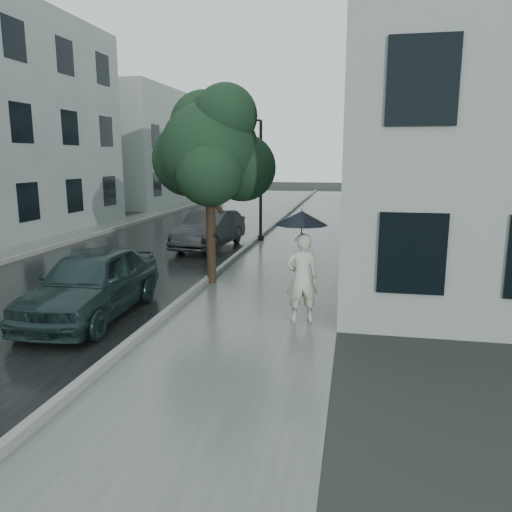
% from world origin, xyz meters
% --- Properties ---
extents(ground, '(120.00, 120.00, 0.00)m').
position_xyz_m(ground, '(0.00, 0.00, 0.00)').
color(ground, black).
rests_on(ground, ground).
extents(sidewalk, '(3.50, 60.00, 0.01)m').
position_xyz_m(sidewalk, '(0.25, 12.00, 0.00)').
color(sidewalk, slate).
rests_on(sidewalk, ground).
extents(kerb_near, '(0.15, 60.00, 0.15)m').
position_xyz_m(kerb_near, '(-1.57, 12.00, 0.07)').
color(kerb_near, slate).
rests_on(kerb_near, ground).
extents(asphalt_road, '(6.85, 60.00, 0.00)m').
position_xyz_m(asphalt_road, '(-5.08, 12.00, 0.00)').
color(asphalt_road, black).
rests_on(asphalt_road, ground).
extents(kerb_far, '(0.15, 60.00, 0.15)m').
position_xyz_m(kerb_far, '(-8.57, 12.00, 0.07)').
color(kerb_far, slate).
rests_on(kerb_far, ground).
extents(sidewalk_far, '(1.70, 60.00, 0.01)m').
position_xyz_m(sidewalk_far, '(-9.50, 12.00, 0.00)').
color(sidewalk_far, '#4C5451').
rests_on(sidewalk_far, ground).
extents(building_near, '(7.02, 36.00, 9.00)m').
position_xyz_m(building_near, '(5.47, 19.50, 4.50)').
color(building_near, gray).
rests_on(building_near, ground).
extents(building_far_b, '(7.02, 18.00, 8.00)m').
position_xyz_m(building_far_b, '(-13.77, 30.00, 4.00)').
color(building_far_b, gray).
rests_on(building_far_b, ground).
extents(pedestrian, '(0.77, 0.62, 1.84)m').
position_xyz_m(pedestrian, '(1.25, 2.00, 0.93)').
color(pedestrian, '#BAB9A3').
rests_on(pedestrian, sidewalk).
extents(umbrella, '(1.39, 1.39, 1.39)m').
position_xyz_m(umbrella, '(1.23, 2.01, 2.14)').
color(umbrella, black).
rests_on(umbrella, ground).
extents(street_tree, '(3.34, 3.04, 5.12)m').
position_xyz_m(street_tree, '(-1.45, 4.87, 3.49)').
color(street_tree, '#332619').
rests_on(street_tree, ground).
extents(lamp_post, '(0.85, 0.32, 4.84)m').
position_xyz_m(lamp_post, '(-1.61, 11.85, 2.78)').
color(lamp_post, black).
rests_on(lamp_post, ground).
extents(car_near, '(1.88, 4.31, 1.45)m').
position_xyz_m(car_near, '(-3.12, 1.52, 0.73)').
color(car_near, '#192A2B').
rests_on(car_near, ground).
extents(car_far, '(1.88, 4.27, 1.36)m').
position_xyz_m(car_far, '(-3.03, 9.93, 0.69)').
color(car_far, '#26292C').
rests_on(car_far, ground).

